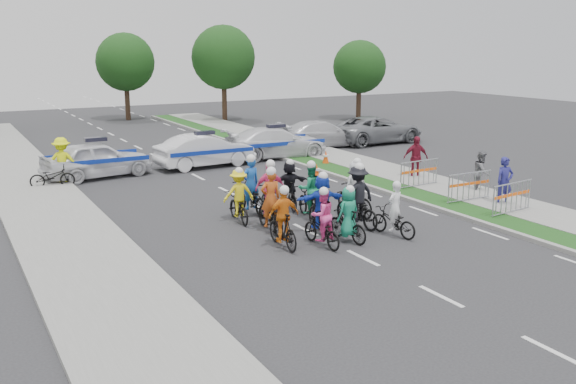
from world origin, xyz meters
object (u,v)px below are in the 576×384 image
police_car_0 (97,159)px  civilian_sedan (323,134)px  rider_8 (310,197)px  police_car_1 (205,151)px  spectator_0 (505,182)px  spectator_1 (481,172)px  barrier_0 (512,199)px  barrier_1 (469,188)px  cone_0 (316,172)px  tree_2 (359,67)px  tree_1 (223,57)px  rider_6 (270,210)px  rider_0 (394,218)px  rider_9 (270,196)px  rider_4 (357,202)px  parked_bike (52,177)px  civilian_suv (377,130)px  cone_1 (326,158)px  rider_1 (348,219)px  police_car_2 (276,143)px  tree_4 (125,62)px  rider_5 (321,207)px  rider_11 (289,188)px  rider_10 (239,200)px  rider_2 (322,224)px  rider_3 (283,224)px  rider_12 (250,194)px  marshal_hiviz (62,161)px  spectator_2 (416,158)px  barrier_2 (419,175)px  rider_7 (355,194)px

police_car_0 → civilian_sedan: (12.66, 2.45, -0.07)m
rider_8 → police_car_0: size_ratio=0.43×
police_car_1 → spectator_0: (6.34, -11.81, 0.12)m
spectator_1 → barrier_0: bearing=-156.6°
rider_8 → barrier_1: 6.01m
barrier_1 → cone_0: size_ratio=2.86×
tree_2 → police_car_0: bearing=-151.0°
tree_2 → tree_1: bearing=156.0°
civilian_sedan → spectator_0: size_ratio=2.82×
rider_6 → barrier_0: 8.03m
rider_0 → rider_9: rider_9 is taller
rider_4 → parked_bike: rider_4 is taller
civilian_suv → spectator_0: spectator_0 is taller
cone_1 → tree_2: 18.91m
rider_8 → spectator_0: rider_8 is taller
rider_1 → police_car_1: rider_1 is taller
police_car_2 → tree_4: size_ratio=0.82×
civilian_sedan → police_car_2: bearing=123.9°
rider_5 → rider_11: (0.52, 2.94, -0.05)m
rider_4 → police_car_0: 12.55m
police_car_2 → tree_4: bearing=12.0°
police_car_1 → civilian_sedan: size_ratio=0.93×
cone_0 → rider_6: bearing=-131.7°
rider_1 → civilian_sedan: 17.22m
rider_6 → rider_10: (-0.36, 1.48, 0.03)m
rider_8 → spectator_1: size_ratio=1.24×
rider_2 → rider_3: rider_3 is taller
tree_1 → rider_6: bearing=-110.6°
police_car_0 → tree_2: 25.04m
rider_11 → civilian_suv: 15.76m
police_car_2 → cone_0: 5.66m
cone_0 → tree_1: size_ratio=0.10×
barrier_1 → rider_4: bearing=-174.4°
barrier_0 → rider_3: bearing=175.3°
police_car_0 → civilian_suv: size_ratio=0.83×
rider_5 → tree_2: (17.74, 23.49, 3.05)m
rider_12 → marshal_hiviz: (-4.60, 7.69, 0.29)m
police_car_0 → tree_1: (12.73, 16.06, 3.76)m
tree_2 → cone_1: bearing=-129.6°
rider_6 → tree_4: tree_4 is taller
rider_8 → rider_1: bearing=92.7°
rider_4 → tree_4: 31.66m
spectator_2 → marshal_hiviz: bearing=173.5°
rider_9 → barrier_2: size_ratio=0.98×
rider_3 → rider_10: (0.03, 3.02, 0.00)m
rider_2 → cone_1: (6.58, 10.27, -0.30)m
rider_3 → rider_7: 4.04m
rider_11 → police_car_2: size_ratio=0.34×
spectator_1 → civilian_suv: bearing=33.8°
barrier_0 → tree_2: 27.50m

